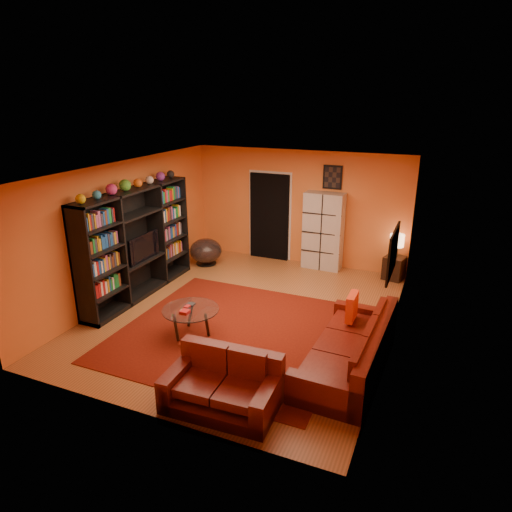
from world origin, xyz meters
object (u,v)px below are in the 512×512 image
at_px(sofa, 354,350).
at_px(coffee_table, 191,312).
at_px(tv, 140,247).
at_px(side_table, 394,268).
at_px(bowl_chair, 206,251).
at_px(table_lamp, 397,241).
at_px(storage_cabinet, 323,231).
at_px(loveseat, 224,384).
at_px(entertainment_unit, 137,243).

height_order(sofa, coffee_table, sofa).
distance_m(tv, side_table, 5.29).
xyz_separation_m(bowl_chair, table_lamp, (4.14, 0.78, 0.53)).
xyz_separation_m(storage_cabinet, side_table, (1.60, -0.05, -0.62)).
bearing_deg(loveseat, storage_cabinet, -0.72).
bearing_deg(sofa, bowl_chair, 146.01).
bearing_deg(storage_cabinet, tv, -134.10).
distance_m(coffee_table, bowl_chair, 3.33).
height_order(tv, storage_cabinet, storage_cabinet).
distance_m(entertainment_unit, tv, 0.09).
relative_size(sofa, bowl_chair, 3.31).
relative_size(loveseat, side_table, 2.88).
relative_size(loveseat, storage_cabinet, 0.83).
bearing_deg(bowl_chair, coffee_table, -65.22).
xyz_separation_m(storage_cabinet, bowl_chair, (-2.54, -0.83, -0.54)).
xyz_separation_m(entertainment_unit, table_lamp, (4.53, 2.75, -0.20)).
bearing_deg(tv, entertainment_unit, 108.90).
xyz_separation_m(loveseat, bowl_chair, (-2.69, 4.39, 0.04)).
xyz_separation_m(sofa, table_lamp, (0.11, 3.72, 0.57)).
xyz_separation_m(sofa, bowl_chair, (-4.04, 2.94, 0.04)).
xyz_separation_m(sofa, storage_cabinet, (-1.49, 3.77, 0.58)).
height_order(loveseat, coffee_table, loveseat).
relative_size(storage_cabinet, side_table, 3.47).
height_order(sofa, table_lamp, table_lamp).
xyz_separation_m(loveseat, coffee_table, (-1.30, 1.37, 0.13)).
height_order(entertainment_unit, bowl_chair, entertainment_unit).
relative_size(coffee_table, side_table, 1.85).
height_order(entertainment_unit, loveseat, entertainment_unit).
bearing_deg(tv, sofa, -102.73).
xyz_separation_m(entertainment_unit, bowl_chair, (0.38, 1.97, -0.73)).
distance_m(coffee_table, side_table, 4.69).
relative_size(tv, bowl_chair, 1.20).
bearing_deg(storage_cabinet, sofa, -66.57).
distance_m(loveseat, bowl_chair, 5.15).
bearing_deg(tv, loveseat, -128.88).
height_order(entertainment_unit, tv, entertainment_unit).
relative_size(sofa, side_table, 4.93).
distance_m(entertainment_unit, sofa, 4.59).
bearing_deg(entertainment_unit, storage_cabinet, 43.75).
distance_m(sofa, side_table, 3.72).
bearing_deg(bowl_chair, sofa, -36.07).
distance_m(tv, loveseat, 3.94).
xyz_separation_m(sofa, side_table, (0.11, 3.72, -0.03)).
relative_size(sofa, loveseat, 1.71).
bearing_deg(side_table, coffee_table, -125.85).
xyz_separation_m(tv, side_table, (4.47, 2.73, -0.73)).
height_order(tv, sofa, tv).
bearing_deg(table_lamp, side_table, 0.00).
height_order(entertainment_unit, table_lamp, entertainment_unit).
height_order(bowl_chair, side_table, bowl_chair).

